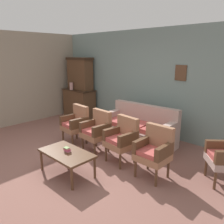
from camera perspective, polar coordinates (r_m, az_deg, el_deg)
The scene contains 12 objects.
ground_plane at distance 4.60m, azimuth -10.76°, elevation -12.64°, with size 7.68×7.68×0.00m, color #84564C.
wall_back_with_decor at distance 6.04m, azimuth 9.38°, elevation 7.46°, with size 6.40×0.09×2.70m.
side_cabinet at distance 7.63m, azimuth -8.33°, elevation 2.26°, with size 1.16×0.55×0.93m.
cabinet_upper_hutch at distance 7.53m, azimuth -8.13°, elevation 9.69°, with size 0.99×0.38×1.03m.
vase_on_cabinet at distance 7.53m, azimuth -10.27°, elevation 6.51°, with size 0.12×0.12×0.23m, color tan.
floral_couch at distance 5.37m, azimuth 6.71°, elevation -4.59°, with size 1.80×0.88×0.90m.
armchair_near_cabinet at distance 5.38m, azimuth -9.18°, elevation -2.70°, with size 0.56×0.53×0.90m.
armchair_near_couch_end at distance 4.88m, azimuth -3.85°, elevation -4.40°, with size 0.55×0.52×0.90m.
armchair_row_middle at distance 4.40m, azimuth 2.58°, elevation -6.54°, with size 0.57×0.54×0.90m.
armchair_by_doorway at distance 3.95m, azimuth 10.67°, elevation -9.38°, with size 0.52×0.49×0.90m.
coffee_table at distance 4.08m, azimuth -11.42°, elevation -10.51°, with size 1.00×0.56×0.42m.
book_stack_on_table at distance 4.05m, azimuth -11.32°, elevation -9.37°, with size 0.13×0.10×0.09m.
Camera 1 is at (3.37, -2.33, 2.10)m, focal length 36.04 mm.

